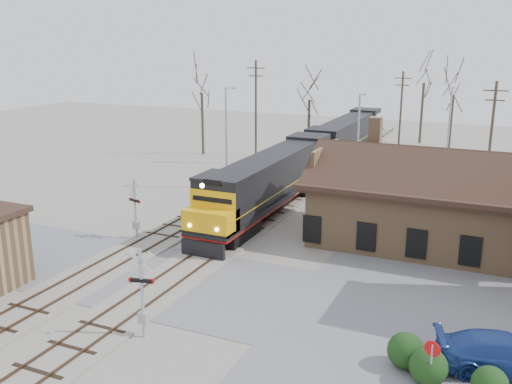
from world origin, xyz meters
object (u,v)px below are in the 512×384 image
locomotive_lead (267,183)px  locomotive_trailing (344,139)px  depot (427,208)px  parked_car (504,354)px

locomotive_lead → locomotive_trailing: bearing=90.0°
depot → locomotive_trailing: (-11.99, 22.88, 0.06)m
depot → locomotive_trailing: size_ratio=0.72×
locomotive_lead → parked_car: size_ratio=3.88×
locomotive_trailing → parked_car: bearing=-65.3°
locomotive_trailing → locomotive_lead: bearing=-90.0°
parked_car → depot: bearing=3.9°
locomotive_lead → parked_car: bearing=-42.6°
depot → parked_car: 15.17m
locomotive_lead → locomotive_trailing: locomotive_lead is taller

